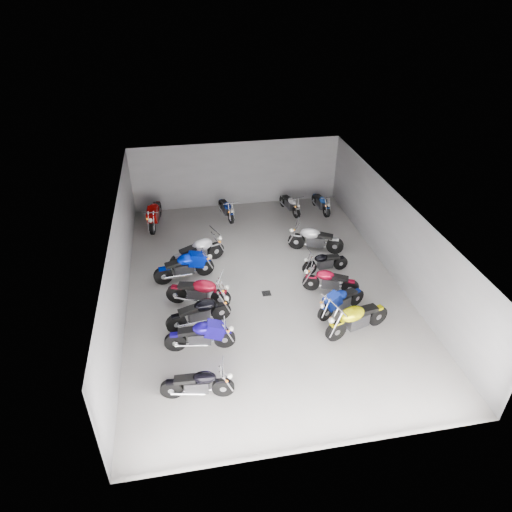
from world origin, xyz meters
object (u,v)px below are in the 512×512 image
object	(u,v)px
drain_grate	(266,293)
motorcycle_left_b	(201,336)
motorcycle_right_e	(325,262)
motorcycle_back_a	(155,214)
motorcycle_back_e	(290,204)
motorcycle_left_d	(199,292)
motorcycle_right_f	(315,239)
motorcycle_left_a	(198,384)
motorcycle_left_f	(198,252)
motorcycle_left_e	(185,267)
motorcycle_back_c	(226,209)
motorcycle_back_f	(321,203)
motorcycle_right_c	(341,301)
motorcycle_right_d	(330,281)
motorcycle_right_b	(357,318)

from	to	relation	value
drain_grate	motorcycle_left_b	xyz separation A→B (m)	(-2.56, -2.41, 0.52)
motorcycle_right_e	motorcycle_back_a	bearing A→B (deg)	47.08
motorcycle_right_e	motorcycle_back_e	bearing A→B (deg)	-4.14
motorcycle_left_d	motorcycle_right_f	world-z (taller)	motorcycle_left_d
motorcycle_left_a	motorcycle_left_f	distance (m)	6.71
motorcycle_right_f	motorcycle_left_e	bearing A→B (deg)	124.50
motorcycle_back_c	motorcycle_back_f	bearing A→B (deg)	165.62
motorcycle_right_c	motorcycle_back_f	distance (m)	7.67
motorcycle_left_d	motorcycle_left_e	bearing A→B (deg)	-146.67
motorcycle_right_d	motorcycle_right_b	bearing A→B (deg)	-153.33
motorcycle_left_a	motorcycle_back_c	world-z (taller)	motorcycle_left_a
motorcycle_left_f	motorcycle_back_f	world-z (taller)	motorcycle_left_f
motorcycle_right_e	motorcycle_back_c	world-z (taller)	motorcycle_back_c
motorcycle_right_d	motorcycle_back_c	xyz separation A→B (m)	(-2.99, 6.50, -0.03)
motorcycle_back_f	motorcycle_left_d	bearing A→B (deg)	36.76
motorcycle_left_d	motorcycle_right_d	distance (m)	4.74
motorcycle_right_e	motorcycle_back_a	world-z (taller)	motorcycle_back_a
motorcycle_back_a	motorcycle_back_c	world-z (taller)	motorcycle_back_a
drain_grate	motorcycle_back_e	distance (m)	6.63
motorcycle_left_a	motorcycle_back_a	size ratio (longest dim) A/B	0.86
motorcycle_left_a	motorcycle_back_c	xyz separation A→B (m)	(2.07, 10.46, -0.03)
motorcycle_left_d	motorcycle_left_e	world-z (taller)	motorcycle_left_d
motorcycle_left_d	motorcycle_right_b	distance (m)	5.44
drain_grate	motorcycle_right_d	world-z (taller)	motorcycle_right_d
motorcycle_right_c	motorcycle_back_f	bearing A→B (deg)	-36.81
motorcycle_left_e	motorcycle_right_e	distance (m)	5.39
motorcycle_right_c	motorcycle_back_e	world-z (taller)	motorcycle_right_c
motorcycle_right_b	motorcycle_right_e	xyz separation A→B (m)	(0.04, 3.53, -0.12)
motorcycle_left_a	drain_grate	bearing A→B (deg)	154.85
motorcycle_right_e	motorcycle_back_a	distance (m)	8.20
motorcycle_left_d	motorcycle_right_c	xyz separation A→B (m)	(4.74, -1.29, -0.06)
motorcycle_back_e	motorcycle_right_b	bearing A→B (deg)	75.78
motorcycle_left_e	motorcycle_right_b	distance (m)	6.66
motorcycle_left_b	motorcycle_left_f	distance (m)	4.83
motorcycle_left_a	motorcycle_left_f	world-z (taller)	motorcycle_left_f
motorcycle_right_b	motorcycle_back_c	distance (m)	9.28
drain_grate	motorcycle_right_e	distance (m)	2.72
motorcycle_back_c	drain_grate	bearing A→B (deg)	84.32
motorcycle_left_a	motorcycle_right_e	world-z (taller)	motorcycle_left_a
motorcycle_left_b	motorcycle_back_a	size ratio (longest dim) A/B	0.93
motorcycle_right_c	motorcycle_back_f	size ratio (longest dim) A/B	1.02
motorcycle_right_c	motorcycle_back_c	size ratio (longest dim) A/B	1.01
motorcycle_left_f	motorcycle_right_c	bearing A→B (deg)	27.33
motorcycle_right_e	motorcycle_left_f	bearing A→B (deg)	68.05
motorcycle_back_a	motorcycle_back_e	distance (m)	6.39
motorcycle_right_d	motorcycle_right_e	distance (m)	1.32
motorcycle_right_f	motorcycle_back_f	size ratio (longest dim) A/B	1.17
drain_grate	motorcycle_right_b	distance (m)	3.58
motorcycle_right_e	motorcycle_right_f	size ratio (longest dim) A/B	0.85
motorcycle_left_f	motorcycle_right_c	xyz separation A→B (m)	(4.59, -3.91, -0.07)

